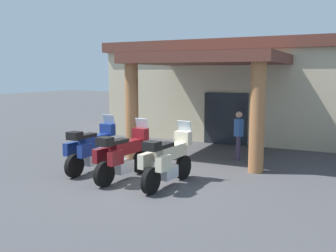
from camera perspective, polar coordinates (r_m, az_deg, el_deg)
ground_plane at (r=10.29m, az=-2.78°, el=-8.27°), size 80.00×80.00×0.00m
motel_building at (r=18.02m, az=11.47°, el=5.62°), size 12.09×10.65×4.26m
motorcycle_blue at (r=11.29m, az=-11.52°, el=-3.30°), size 0.70×2.21×1.61m
motorcycle_maroon at (r=10.25m, az=-6.85°, el=-4.35°), size 0.73×2.21×1.61m
motorcycle_cream at (r=9.61m, az=-0.07°, el=-5.13°), size 0.73×2.21×1.61m
pedestrian at (r=12.70m, az=10.66°, el=-0.92°), size 0.32×0.51×1.63m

